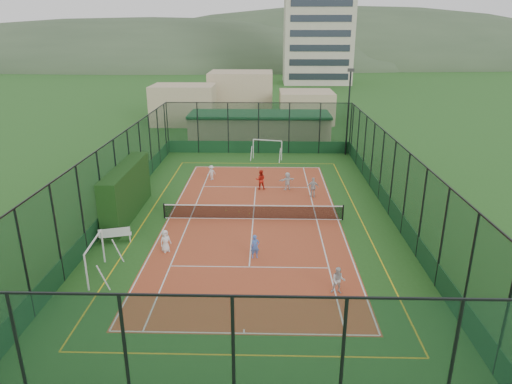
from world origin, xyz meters
TOP-DOWN VIEW (x-y plane):
  - ground at (0.00, 0.00)m, footprint 300.00×300.00m
  - court_slab at (0.00, 0.00)m, footprint 11.17×23.97m
  - tennis_net at (0.00, 0.00)m, footprint 11.67×0.12m
  - perimeter_fence at (0.00, 0.00)m, footprint 18.12×34.12m
  - floodlight_ne at (8.60, 16.60)m, footprint 0.60×0.26m
  - clubhouse at (0.00, 22.00)m, footprint 15.20×7.20m
  - apartment_tower at (12.00, 82.00)m, footprint 15.00×12.00m
  - distant_hills at (0.00, 150.00)m, footprint 200.00×60.00m
  - hedge_left at (-8.30, 0.55)m, footprint 1.14×7.60m
  - white_bench at (-7.80, -3.65)m, footprint 1.83×0.96m
  - futsal_goal_near at (-7.57, -7.43)m, footprint 2.93×1.03m
  - futsal_goal_far at (0.88, 14.67)m, footprint 2.97×1.48m
  - child_near_left at (-4.67, -4.75)m, footprint 0.73×0.71m
  - child_near_mid at (0.27, -5.34)m, footprint 0.54×0.41m
  - child_near_right at (4.22, -8.76)m, footprint 0.70×0.58m
  - child_far_left at (-3.67, 8.14)m, footprint 0.90×0.85m
  - child_far_right at (4.26, 4.24)m, footprint 0.89×0.41m
  - child_far_back at (2.44, 5.86)m, footprint 1.35×0.90m
  - coach at (0.38, 5.93)m, footprint 0.77×0.62m
  - tennis_balls at (-1.06, 1.14)m, footprint 1.69×0.58m

SIDE VIEW (x-z plane):
  - ground at x=0.00m, z-range 0.00..0.00m
  - distant_hills at x=0.00m, z-range -12.00..12.00m
  - court_slab at x=0.00m, z-range 0.00..0.01m
  - tennis_balls at x=-1.06m, z-range 0.01..0.08m
  - white_bench at x=-7.80m, z-range 0.00..0.99m
  - tennis_net at x=0.00m, z-range 0.00..1.06m
  - child_far_left at x=-3.67m, z-range 0.01..1.23m
  - child_near_left at x=-4.67m, z-range 0.01..1.28m
  - child_near_mid at x=0.27m, z-range 0.01..1.32m
  - child_near_right at x=4.22m, z-range 0.01..1.32m
  - child_far_back at x=2.44m, z-range 0.01..1.40m
  - child_far_right at x=4.26m, z-range 0.01..1.50m
  - coach at x=0.38m, z-range 0.01..1.54m
  - futsal_goal_far at x=0.88m, z-range 0.00..1.84m
  - futsal_goal_near at x=-7.57m, z-range 0.00..1.86m
  - clubhouse at x=0.00m, z-range 0.00..3.15m
  - hedge_left at x=-8.30m, z-range 0.00..3.33m
  - perimeter_fence at x=0.00m, z-range 0.00..5.00m
  - floodlight_ne at x=8.60m, z-range 0.00..8.25m
  - apartment_tower at x=12.00m, z-range 0.00..30.00m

